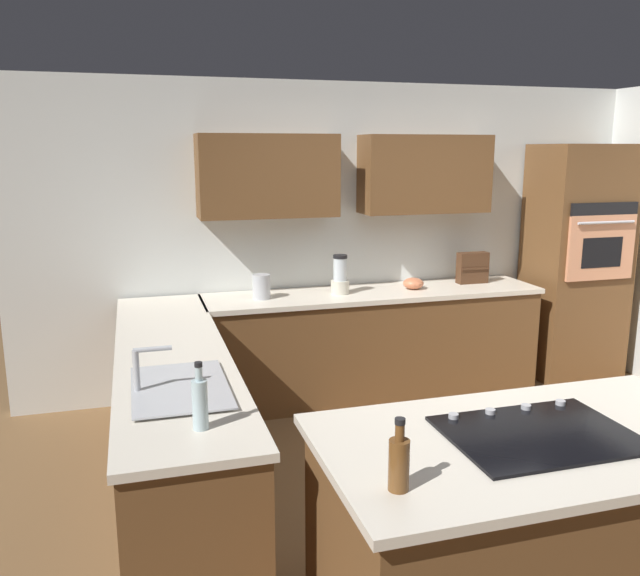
# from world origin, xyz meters

# --- Properties ---
(ground_plane) EXTENTS (14.00, 14.00, 0.00)m
(ground_plane) POSITION_xyz_m (0.00, 0.00, 0.00)
(ground_plane) COLOR brown
(wall_back) EXTENTS (6.00, 0.44, 2.60)m
(wall_back) POSITION_xyz_m (0.07, -2.05, 1.43)
(wall_back) COLOR silver
(wall_back) RESTS_ON ground
(lower_cabinets_back) EXTENTS (2.80, 0.60, 0.86)m
(lower_cabinets_back) POSITION_xyz_m (0.10, -1.72, 0.43)
(lower_cabinets_back) COLOR brown
(lower_cabinets_back) RESTS_ON ground
(countertop_back) EXTENTS (2.84, 0.64, 0.04)m
(countertop_back) POSITION_xyz_m (0.10, -1.72, 0.88)
(countertop_back) COLOR silver
(countertop_back) RESTS_ON lower_cabinets_back
(lower_cabinets_side) EXTENTS (0.60, 2.90, 0.86)m
(lower_cabinets_side) POSITION_xyz_m (1.82, -0.55, 0.43)
(lower_cabinets_side) COLOR brown
(lower_cabinets_side) RESTS_ON ground
(countertop_side) EXTENTS (0.64, 2.94, 0.04)m
(countertop_side) POSITION_xyz_m (1.82, -0.55, 0.88)
(countertop_side) COLOR silver
(countertop_side) RESTS_ON lower_cabinets_side
(island_base) EXTENTS (1.75, 0.91, 0.86)m
(island_base) POSITION_xyz_m (0.44, 1.07, 0.43)
(island_base) COLOR brown
(island_base) RESTS_ON ground
(island_top) EXTENTS (1.83, 0.99, 0.04)m
(island_top) POSITION_xyz_m (0.44, 1.07, 0.88)
(island_top) COLOR silver
(island_top) RESTS_ON island_base
(wall_oven) EXTENTS (0.80, 0.66, 2.10)m
(wall_oven) POSITION_xyz_m (-1.85, -1.72, 1.05)
(wall_oven) COLOR brown
(wall_oven) RESTS_ON ground
(sink_unit) EXTENTS (0.46, 0.70, 0.23)m
(sink_unit) POSITION_xyz_m (1.83, 0.13, 0.92)
(sink_unit) COLOR #515456
(sink_unit) RESTS_ON countertop_side
(cooktop) EXTENTS (0.76, 0.56, 0.03)m
(cooktop) POSITION_xyz_m (0.44, 1.06, 0.91)
(cooktop) COLOR black
(cooktop) RESTS_ON island_top
(blender) EXTENTS (0.15, 0.15, 0.32)m
(blender) POSITION_xyz_m (0.40, -1.71, 1.04)
(blender) COLOR beige
(blender) RESTS_ON countertop_back
(mixing_bowl) EXTENTS (0.17, 0.17, 0.10)m
(mixing_bowl) POSITION_xyz_m (-0.25, -1.71, 0.95)
(mixing_bowl) COLOR #CC724C
(mixing_bowl) RESTS_ON countertop_back
(spice_rack) EXTENTS (0.27, 0.11, 0.27)m
(spice_rack) POSITION_xyz_m (-0.85, -1.80, 1.04)
(spice_rack) COLOR #472B19
(spice_rack) RESTS_ON countertop_back
(kettle) EXTENTS (0.14, 0.14, 0.19)m
(kettle) POSITION_xyz_m (1.05, -1.71, 1.00)
(kettle) COLOR #B7BABF
(kettle) RESTS_ON countertop_back
(dish_soap_bottle) EXTENTS (0.07, 0.07, 0.29)m
(dish_soap_bottle) POSITION_xyz_m (1.77, 0.61, 1.02)
(dish_soap_bottle) COLOR silver
(dish_soap_bottle) RESTS_ON countertop_side
(oil_bottle) EXTENTS (0.07, 0.07, 0.26)m
(oil_bottle) POSITION_xyz_m (1.17, 1.30, 1.00)
(oil_bottle) COLOR brown
(oil_bottle) RESTS_ON island_top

